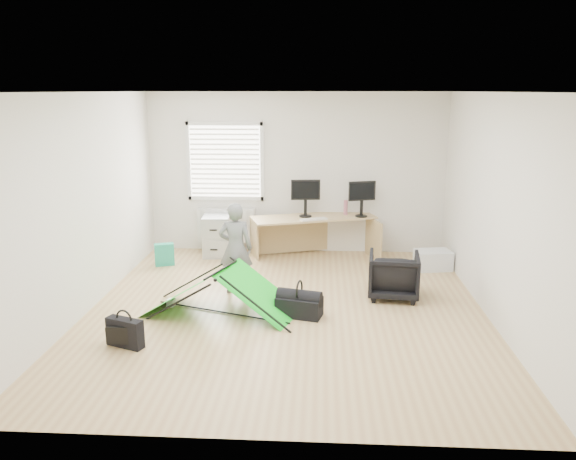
# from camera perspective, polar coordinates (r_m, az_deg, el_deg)

# --- Properties ---
(ground) EXTENTS (5.50, 5.50, 0.00)m
(ground) POSITION_cam_1_polar(r_m,az_deg,el_deg) (7.22, -0.19, -8.11)
(ground) COLOR tan
(ground) RESTS_ON ground
(back_wall) EXTENTS (5.00, 0.02, 2.70)m
(back_wall) POSITION_cam_1_polar(r_m,az_deg,el_deg) (9.53, 0.83, 5.76)
(back_wall) COLOR silver
(back_wall) RESTS_ON ground
(window) EXTENTS (1.20, 0.06, 1.20)m
(window) POSITION_cam_1_polar(r_m,az_deg,el_deg) (9.59, -6.41, 6.93)
(window) COLOR silver
(window) RESTS_ON back_wall
(radiator) EXTENTS (1.00, 0.12, 0.60)m
(radiator) POSITION_cam_1_polar(r_m,az_deg,el_deg) (9.75, -6.27, 0.48)
(radiator) COLOR silver
(radiator) RESTS_ON back_wall
(desk) EXTENTS (2.13, 1.26, 0.69)m
(desk) POSITION_cam_1_polar(r_m,az_deg,el_deg) (9.36, 2.58, -0.69)
(desk) COLOR tan
(desk) RESTS_ON ground
(filing_cabinet) EXTENTS (0.48, 0.62, 0.68)m
(filing_cabinet) POSITION_cam_1_polar(r_m,az_deg,el_deg) (9.55, -7.23, -0.52)
(filing_cabinet) COLOR #A8ACAD
(filing_cabinet) RESTS_ON ground
(monitor_left) EXTENTS (0.48, 0.15, 0.45)m
(monitor_left) POSITION_cam_1_polar(r_m,az_deg,el_deg) (9.21, 1.79, 2.74)
(monitor_left) COLOR black
(monitor_left) RESTS_ON desk
(monitor_right) EXTENTS (0.46, 0.23, 0.43)m
(monitor_right) POSITION_cam_1_polar(r_m,az_deg,el_deg) (9.29, 7.48, 2.66)
(monitor_right) COLOR black
(monitor_right) RESTS_ON desk
(keyboard) EXTENTS (0.46, 0.32, 0.02)m
(keyboard) POSITION_cam_1_polar(r_m,az_deg,el_deg) (9.03, 2.64, 1.09)
(keyboard) COLOR beige
(keyboard) RESTS_ON desk
(thermos) EXTENTS (0.07, 0.07, 0.25)m
(thermos) POSITION_cam_1_polar(r_m,az_deg,el_deg) (9.44, 5.88, 2.30)
(thermos) COLOR #AA5F6E
(thermos) RESTS_ON desk
(office_chair) EXTENTS (0.72, 0.74, 0.61)m
(office_chair) POSITION_cam_1_polar(r_m,az_deg,el_deg) (7.68, 10.67, -4.53)
(office_chair) COLOR black
(office_chair) RESTS_ON ground
(person) EXTENTS (0.46, 0.31, 1.26)m
(person) POSITION_cam_1_polar(r_m,az_deg,el_deg) (7.66, -5.35, -1.85)
(person) COLOR slate
(person) RESTS_ON ground
(kite) EXTENTS (2.01, 1.37, 0.57)m
(kite) POSITION_cam_1_polar(r_m,az_deg,el_deg) (7.06, -6.75, -6.25)
(kite) COLOR #13CE21
(kite) RESTS_ON ground
(storage_crate) EXTENTS (0.58, 0.46, 0.30)m
(storage_crate) POSITION_cam_1_polar(r_m,az_deg,el_deg) (9.04, 14.52, -2.96)
(storage_crate) COLOR silver
(storage_crate) RESTS_ON ground
(tote_bag) EXTENTS (0.33, 0.23, 0.36)m
(tote_bag) POSITION_cam_1_polar(r_m,az_deg,el_deg) (9.15, -12.44, -2.45)
(tote_bag) COLOR #209A79
(tote_bag) RESTS_ON ground
(laptop_bag) EXTENTS (0.44, 0.28, 0.32)m
(laptop_bag) POSITION_cam_1_polar(r_m,az_deg,el_deg) (6.44, -16.22, -9.98)
(laptop_bag) COLOR black
(laptop_bag) RESTS_ON ground
(white_box) EXTENTS (0.11, 0.11, 0.10)m
(white_box) POSITION_cam_1_polar(r_m,az_deg,el_deg) (7.48, -11.79, -7.23)
(white_box) COLOR silver
(white_box) RESTS_ON ground
(duffel_bag) EXTENTS (0.61, 0.41, 0.24)m
(duffel_bag) POSITION_cam_1_polar(r_m,az_deg,el_deg) (6.99, 1.15, -7.79)
(duffel_bag) COLOR black
(duffel_bag) RESTS_ON ground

